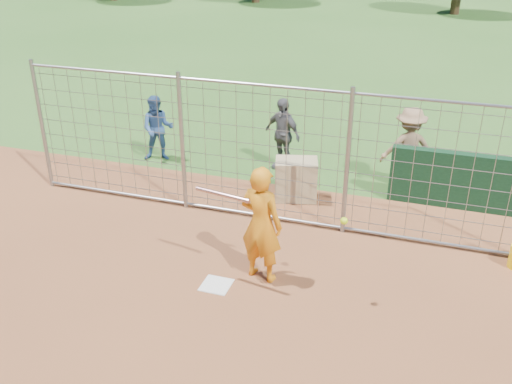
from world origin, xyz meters
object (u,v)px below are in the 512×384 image
(batter, at_px, (261,224))
(bystander_b, at_px, (282,134))
(bystander_a, at_px, (158,129))
(bystander_c, at_px, (408,148))
(equipment_bin, at_px, (296,179))

(batter, bearing_deg, bystander_b, -66.33)
(bystander_a, distance_m, bystander_b, 2.79)
(bystander_c, bearing_deg, bystander_b, -20.54)
(bystander_a, xyz_separation_m, bystander_c, (5.41, 0.26, 0.10))
(batter, xyz_separation_m, equipment_bin, (-0.18, 2.79, -0.52))
(bystander_a, relative_size, bystander_b, 0.93)
(bystander_c, height_order, equipment_bin, bystander_c)
(batter, relative_size, bystander_a, 1.25)
(bystander_b, xyz_separation_m, equipment_bin, (0.66, -1.33, -0.39))
(bystander_a, xyz_separation_m, equipment_bin, (3.43, -0.95, -0.34))
(bystander_a, height_order, bystander_c, bystander_c)
(bystander_a, bearing_deg, batter, -64.89)
(batter, distance_m, bystander_a, 5.19)
(equipment_bin, bearing_deg, bystander_a, 149.72)
(batter, xyz_separation_m, bystander_b, (-0.84, 4.11, -0.13))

